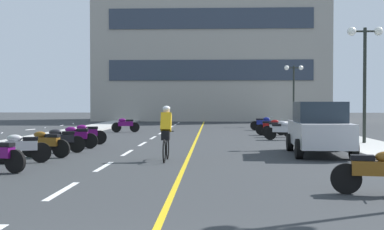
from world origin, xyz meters
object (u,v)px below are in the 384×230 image
(motorcycle_9, at_px, (278,128))
(cyclist_rider, at_px, (166,132))
(street_lamp_far, at_px, (294,81))
(motorcycle_11, at_px, (125,124))
(street_lamp_mid, at_px, (365,57))
(motorcycle_3, at_px, (21,147))
(motorcycle_6, at_px, (76,136))
(motorcycle_5, at_px, (61,140))
(motorcycle_10, at_px, (271,127))
(motorcycle_12, at_px, (264,123))
(parked_car_near, at_px, (319,128))
(motorcycle_1, at_px, (377,171))
(motorcycle_4, at_px, (45,143))
(motorcycle_8, at_px, (282,130))
(motorcycle_7, at_px, (86,134))

(motorcycle_9, xyz_separation_m, cyclist_rider, (-4.84, -11.04, 0.41))
(street_lamp_far, height_order, motorcycle_11, street_lamp_far)
(street_lamp_mid, bearing_deg, motorcycle_3, -150.72)
(motorcycle_6, xyz_separation_m, motorcycle_11, (0.05, 11.23, 0.00))
(motorcycle_5, xyz_separation_m, motorcycle_10, (8.64, 10.47, 0.00))
(motorcycle_12, bearing_deg, parked_car_near, -88.78)
(motorcycle_6, xyz_separation_m, motorcycle_12, (8.66, 13.84, 0.00))
(street_lamp_far, distance_m, motorcycle_6, 23.46)
(street_lamp_far, relative_size, cyclist_rider, 2.57)
(cyclist_rider, bearing_deg, motorcycle_10, 69.93)
(motorcycle_1, relative_size, motorcycle_11, 1.01)
(motorcycle_9, bearing_deg, motorcycle_12, 90.70)
(street_lamp_mid, relative_size, motorcycle_4, 2.84)
(street_lamp_mid, height_order, motorcycle_1, street_lamp_mid)
(motorcycle_1, xyz_separation_m, motorcycle_4, (-8.61, 6.55, 0.00))
(motorcycle_1, relative_size, motorcycle_6, 0.99)
(motorcycle_11, distance_m, motorcycle_12, 9.00)
(motorcycle_8, bearing_deg, motorcycle_12, 90.10)
(motorcycle_11, bearing_deg, cyclist_rider, -75.88)
(street_lamp_far, distance_m, motorcycle_1, 30.32)
(motorcycle_3, bearing_deg, motorcycle_5, 85.32)
(street_lamp_far, height_order, motorcycle_6, street_lamp_far)
(parked_car_near, relative_size, motorcycle_8, 2.51)
(motorcycle_1, bearing_deg, motorcycle_3, 150.74)
(motorcycle_3, distance_m, motorcycle_4, 1.63)
(street_lamp_mid, bearing_deg, motorcycle_11, 140.87)
(motorcycle_11, relative_size, cyclist_rider, 0.95)
(parked_car_near, bearing_deg, motorcycle_12, 91.22)
(motorcycle_1, xyz_separation_m, cyclist_rider, (-4.59, 5.73, 0.41))
(motorcycle_5, distance_m, motorcycle_12, 17.89)
(motorcycle_3, height_order, motorcycle_8, same)
(motorcycle_6, bearing_deg, street_lamp_far, 60.14)
(motorcycle_10, relative_size, motorcycle_12, 1.00)
(parked_car_near, bearing_deg, motorcycle_1, -93.67)
(street_lamp_mid, bearing_deg, motorcycle_9, 119.44)
(cyclist_rider, bearing_deg, motorcycle_12, 75.17)
(motorcycle_5, bearing_deg, motorcycle_4, -92.38)
(motorcycle_5, relative_size, motorcycle_6, 0.98)
(motorcycle_4, xyz_separation_m, motorcycle_7, (0.08, 5.17, 0.00))
(parked_car_near, bearing_deg, motorcycle_3, -162.85)
(motorcycle_7, height_order, motorcycle_11, same)
(street_lamp_far, distance_m, cyclist_rider, 25.60)
(motorcycle_4, distance_m, motorcycle_5, 1.51)
(motorcycle_3, xyz_separation_m, motorcycle_10, (8.89, 13.59, 0.00))
(parked_car_near, xyz_separation_m, motorcycle_6, (-8.99, 2.03, -0.44))
(motorcycle_1, height_order, motorcycle_5, same)
(motorcycle_1, bearing_deg, parked_car_near, 86.33)
(street_lamp_far, xyz_separation_m, motorcycle_5, (-11.64, -21.96, -3.03))
(street_lamp_far, bearing_deg, cyclist_rider, -107.55)
(parked_car_near, height_order, motorcycle_1, parked_car_near)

